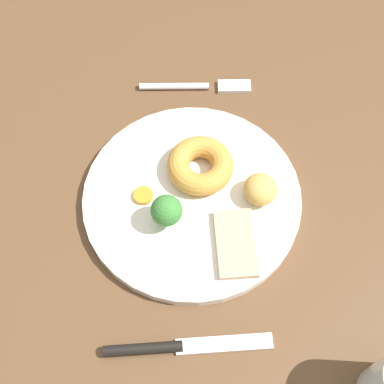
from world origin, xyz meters
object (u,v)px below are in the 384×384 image
(yorkshire_pudding, at_px, (200,165))
(roast_potato_left, at_px, (260,189))
(knife, at_px, (174,347))
(dinner_plate, at_px, (192,199))
(broccoli_floret, at_px, (167,211))
(fork, at_px, (199,86))
(meat_slice_main, at_px, (236,243))
(carrot_coin_front, at_px, (143,196))

(yorkshire_pudding, relative_size, roast_potato_left, 1.96)
(knife, bearing_deg, dinner_plate, 79.86)
(broccoli_floret, height_order, fork, broccoli_floret)
(dinner_plate, bearing_deg, meat_slice_main, 34.55)
(knife, bearing_deg, carrot_coin_front, 98.55)
(roast_potato_left, xyz_separation_m, carrot_coin_front, (-0.01, -0.14, -0.01))
(dinner_plate, bearing_deg, roast_potato_left, 86.67)
(fork, bearing_deg, roast_potato_left, -68.37)
(roast_potato_left, bearing_deg, carrot_coin_front, -92.99)
(dinner_plate, bearing_deg, fork, 173.36)
(dinner_plate, relative_size, fork, 1.73)
(yorkshire_pudding, bearing_deg, broccoli_floret, -33.22)
(dinner_plate, xyz_separation_m, meat_slice_main, (0.07, 0.05, 0.01))
(roast_potato_left, xyz_separation_m, knife, (0.17, -0.11, -0.03))
(broccoli_floret, bearing_deg, dinner_plate, 135.76)
(yorkshire_pudding, bearing_deg, meat_slice_main, 18.56)
(roast_potato_left, height_order, carrot_coin_front, roast_potato_left)
(roast_potato_left, relative_size, knife, 0.22)
(dinner_plate, bearing_deg, yorkshire_pudding, 160.38)
(broccoli_floret, relative_size, fork, 0.31)
(knife, bearing_deg, broccoli_floret, 89.87)
(roast_potato_left, xyz_separation_m, fork, (-0.18, -0.06, -0.03))
(meat_slice_main, bearing_deg, roast_potato_left, 150.77)
(roast_potato_left, relative_size, carrot_coin_front, 1.75)
(fork, bearing_deg, yorkshire_pudding, -90.32)
(meat_slice_main, height_order, carrot_coin_front, meat_slice_main)
(carrot_coin_front, relative_size, broccoli_floret, 0.51)
(yorkshire_pudding, xyz_separation_m, knife, (0.21, -0.04, -0.02))
(meat_slice_main, xyz_separation_m, broccoli_floret, (-0.03, -0.08, 0.02))
(dinner_plate, height_order, meat_slice_main, meat_slice_main)
(yorkshire_pudding, distance_m, broccoli_floret, 0.08)
(yorkshire_pudding, xyz_separation_m, carrot_coin_front, (0.03, -0.07, -0.01))
(meat_slice_main, xyz_separation_m, fork, (-0.24, -0.03, -0.01))
(yorkshire_pudding, height_order, carrot_coin_front, yorkshire_pudding)
(fork, bearing_deg, carrot_coin_front, -111.61)
(dinner_plate, distance_m, broccoli_floret, 0.06)
(fork, bearing_deg, broccoli_floret, -100.94)
(fork, relative_size, knife, 0.83)
(meat_slice_main, bearing_deg, dinner_plate, -145.45)
(dinner_plate, relative_size, yorkshire_pudding, 3.26)
(meat_slice_main, relative_size, knife, 0.45)
(yorkshire_pudding, bearing_deg, carrot_coin_front, -66.02)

